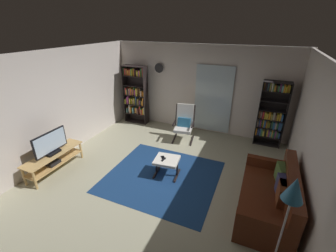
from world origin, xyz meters
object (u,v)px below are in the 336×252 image
at_px(tv_stand, 54,159).
at_px(television, 51,144).
at_px(ottoman, 167,162).
at_px(floor_lamp_by_sofa, 292,197).
at_px(bookshelf_near_tv, 136,94).
at_px(wall_clock, 159,68).
at_px(bookshelf_near_sofa, 271,115).
at_px(cell_phone, 163,158).
at_px(lounge_armchair, 184,122).
at_px(leather_sofa, 270,198).
at_px(tv_remote, 163,159).

distance_m(tv_stand, television, 0.39).
relative_size(ottoman, floor_lamp_by_sofa, 0.36).
xyz_separation_m(bookshelf_near_tv, wall_clock, (0.77, 0.20, 0.88)).
bearing_deg(bookshelf_near_sofa, tv_stand, -143.42).
bearing_deg(wall_clock, ottoman, -61.76).
xyz_separation_m(tv_stand, floor_lamp_by_sofa, (4.60, -0.61, 1.05)).
distance_m(bookshelf_near_tv, cell_phone, 3.18).
height_order(bookshelf_near_sofa, lounge_armchair, bookshelf_near_sofa).
height_order(leather_sofa, wall_clock, wall_clock).
height_order(lounge_armchair, wall_clock, wall_clock).
relative_size(leather_sofa, lounge_armchair, 1.76).
bearing_deg(cell_phone, lounge_armchair, 52.43).
xyz_separation_m(bookshelf_near_sofa, cell_phone, (-2.10, -2.41, -0.46)).
height_order(lounge_armchair, floor_lamp_by_sofa, floor_lamp_by_sofa).
height_order(cell_phone, wall_clock, wall_clock).
xyz_separation_m(tv_stand, bookshelf_near_sofa, (4.43, 3.29, 0.57)).
bearing_deg(wall_clock, bookshelf_near_sofa, -2.48).
distance_m(bookshelf_near_tv, ottoman, 3.26).
distance_m(tv_stand, floor_lamp_by_sofa, 4.76).
bearing_deg(cell_phone, tv_stand, 158.32).
bearing_deg(floor_lamp_by_sofa, tv_stand, 172.48).
height_order(lounge_armchair, ottoman, lounge_armchair).
bearing_deg(television, floor_lamp_by_sofa, -7.65).
relative_size(ottoman, wall_clock, 1.98).
distance_m(tv_stand, bookshelf_near_tv, 3.31).
distance_m(lounge_armchair, wall_clock, 1.90).
bearing_deg(tv_remote, cell_phone, 128.04).
bearing_deg(wall_clock, lounge_armchair, -34.00).
xyz_separation_m(bookshelf_near_sofa, wall_clock, (-3.38, 0.15, 0.98)).
bearing_deg(tv_stand, floor_lamp_by_sofa, -7.52).
bearing_deg(floor_lamp_by_sofa, tv_remote, 147.50).
bearing_deg(wall_clock, leather_sofa, -39.09).
distance_m(tv_stand, leather_sofa, 4.58).
xyz_separation_m(ottoman, cell_phone, (-0.09, 0.01, 0.08)).
height_order(lounge_armchair, tv_remote, lounge_armchair).
distance_m(lounge_armchair, ottoman, 1.83).
height_order(tv_stand, wall_clock, wall_clock).
bearing_deg(tv_remote, bookshelf_near_tv, 138.07).
xyz_separation_m(cell_phone, wall_clock, (-1.29, 2.56, 1.43)).
xyz_separation_m(tv_remote, cell_phone, (-0.04, 0.06, -0.00)).
xyz_separation_m(television, cell_phone, (2.33, 0.87, -0.28)).
bearing_deg(ottoman, tv_remote, -134.98).
distance_m(tv_stand, wall_clock, 3.91).
bearing_deg(ottoman, lounge_armchair, 97.56).
bearing_deg(cell_phone, bookshelf_near_tv, 88.96).
xyz_separation_m(tv_stand, wall_clock, (1.04, 3.43, 1.55)).
relative_size(lounge_armchair, floor_lamp_by_sofa, 0.63).
bearing_deg(floor_lamp_by_sofa, television, 172.35).
height_order(bookshelf_near_tv, wall_clock, wall_clock).
bearing_deg(leather_sofa, television, -172.66).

